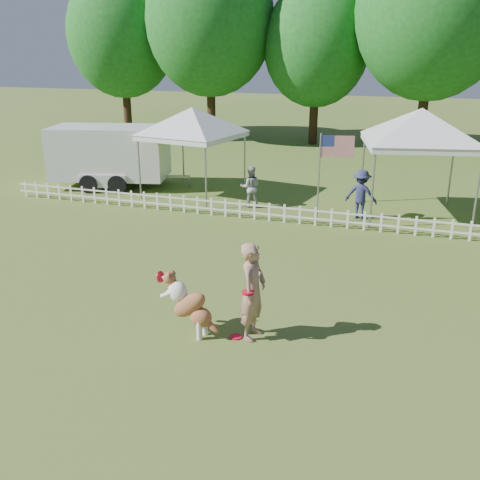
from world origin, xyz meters
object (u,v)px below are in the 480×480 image
at_px(frisbee_on_turf, 236,337).
at_px(cargo_trailer, 110,156).
at_px(spectator_a, 250,187).
at_px(canopy_tent_left, 193,153).
at_px(flag_pole, 319,179).
at_px(spectator_b, 361,194).
at_px(handler, 253,291).
at_px(canopy_tent_right, 416,165).
at_px(dog, 190,305).

xyz_separation_m(frisbee_on_turf, cargo_trailer, (-8.75, 9.86, 1.21)).
bearing_deg(spectator_a, cargo_trailer, -30.94).
distance_m(canopy_tent_left, cargo_trailer, 3.72).
height_order(flag_pole, spectator_b, flag_pole).
distance_m(flag_pole, spectator_b, 1.68).
bearing_deg(flag_pole, frisbee_on_turf, -105.48).
height_order(handler, flag_pole, flag_pole).
bearing_deg(canopy_tent_right, flag_pole, -158.89).
xyz_separation_m(canopy_tent_left, cargo_trailer, (-3.70, 0.21, -0.37)).
distance_m(handler, dog, 1.24).
bearing_deg(handler, spectator_b, -2.43).
xyz_separation_m(canopy_tent_right, cargo_trailer, (-11.62, 0.35, -0.49)).
height_order(flag_pole, spectator_a, flag_pole).
bearing_deg(flag_pole, canopy_tent_left, 143.63).
bearing_deg(dog, canopy_tent_right, 77.74).
height_order(canopy_tent_right, cargo_trailer, canopy_tent_right).
bearing_deg(spectator_b, flag_pole, 44.79).
xyz_separation_m(cargo_trailer, flag_pole, (8.80, -2.20, 0.19)).
xyz_separation_m(cargo_trailer, spectator_a, (6.23, -1.11, -0.51)).
relative_size(handler, canopy_tent_left, 0.60).
height_order(dog, canopy_tent_right, canopy_tent_right).
distance_m(canopy_tent_right, spectator_a, 5.53).
distance_m(canopy_tent_right, flag_pole, 3.38).
distance_m(handler, canopy_tent_right, 9.74).
xyz_separation_m(handler, canopy_tent_left, (-5.34, 9.51, 0.64)).
height_order(spectator_a, spectator_b, spectator_b).
relative_size(handler, flag_pole, 0.67).
xyz_separation_m(handler, dog, (-1.16, -0.29, -0.34)).
bearing_deg(dog, frisbee_on_turf, 18.12).
bearing_deg(canopy_tent_right, handler, -117.52).
distance_m(dog, canopy_tent_right, 10.40).
height_order(dog, canopy_tent_left, canopy_tent_left).
bearing_deg(spectator_a, dog, 79.64).
relative_size(canopy_tent_left, spectator_a, 2.22).
distance_m(frisbee_on_turf, canopy_tent_left, 11.01).
xyz_separation_m(frisbee_on_turf, canopy_tent_right, (2.87, 9.51, 1.70)).
relative_size(frisbee_on_turf, cargo_trailer, 0.04).
height_order(handler, cargo_trailer, cargo_trailer).
relative_size(canopy_tent_right, cargo_trailer, 0.62).
height_order(handler, canopy_tent_right, canopy_tent_right).
bearing_deg(handler, flag_pole, 6.03).
distance_m(handler, spectator_b, 8.55).
relative_size(dog, cargo_trailer, 0.22).
xyz_separation_m(handler, cargo_trailer, (-9.04, 9.71, 0.27)).
xyz_separation_m(cargo_trailer, spectator_b, (10.03, -1.22, -0.42)).
bearing_deg(dog, spectator_b, 85.16).
relative_size(canopy_tent_right, spectator_a, 2.38).
xyz_separation_m(frisbee_on_turf, canopy_tent_left, (-5.05, 9.65, 1.58)).
height_order(canopy_tent_right, spectator_b, canopy_tent_right).
bearing_deg(spectator_b, canopy_tent_right, -144.86).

